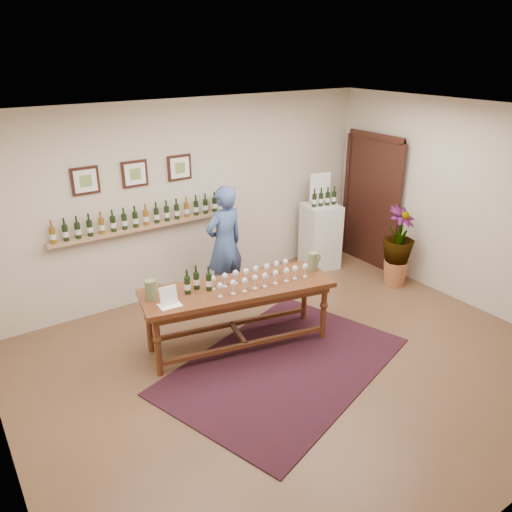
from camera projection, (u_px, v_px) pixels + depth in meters
ground at (294, 365)px, 5.83m from camera, size 6.00×6.00×0.00m
room_shell at (329, 204)px, 7.89m from camera, size 6.00×6.00×6.00m
rug at (284, 365)px, 5.80m from camera, size 3.24×2.65×0.01m
tasting_table at (238, 295)px, 5.96m from camera, size 2.39×1.19×0.81m
table_glasses at (255, 277)px, 5.93m from camera, size 1.34×0.44×0.18m
table_bottles at (197, 278)px, 5.75m from camera, size 0.33×0.23×0.32m
pitcher_left at (151, 290)px, 5.55m from camera, size 0.17×0.17×0.24m
pitcher_right at (313, 261)px, 6.29m from camera, size 0.18×0.18×0.24m
menu_card at (168, 296)px, 5.44m from camera, size 0.25×0.19×0.22m
display_pedestal at (320, 236)px, 8.24m from camera, size 0.63×0.63×1.07m
pedestal_bottles at (324, 197)px, 7.96m from camera, size 0.28×0.12×0.27m
info_sign at (320, 187)px, 8.08m from camera, size 0.37×0.09×0.51m
potted_plant at (398, 247)px, 7.54m from camera, size 0.69×0.69×1.08m
person at (225, 244)px, 7.05m from camera, size 0.66×0.48×1.70m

